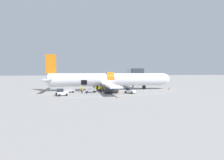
% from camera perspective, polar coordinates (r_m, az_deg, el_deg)
% --- Properties ---
extents(ground_plane, '(500.00, 500.00, 0.00)m').
position_cam_1_polar(ground_plane, '(51.55, 0.43, -3.54)').
color(ground_plane, gray).
extents(apron_marking_line, '(24.71, 3.29, 0.01)m').
position_cam_1_polar(apron_marking_line, '(40.91, 2.28, -5.14)').
color(apron_marking_line, silver).
rests_on(apron_marking_line, ground_plane).
extents(jet_bridge_stub, '(3.93, 10.88, 6.75)m').
position_cam_1_polar(jet_bridge_stub, '(62.52, 7.19, 2.02)').
color(jet_bridge_stub, '#4C4C51').
rests_on(jet_bridge_stub, ground_plane).
extents(airplane, '(40.17, 32.52, 10.65)m').
position_cam_1_polar(airplane, '(53.81, -1.22, 0.01)').
color(airplane, silver).
rests_on(airplane, ground_plane).
extents(baggage_tug_lead, '(2.81, 2.85, 1.55)m').
position_cam_1_polar(baggage_tug_lead, '(45.56, 5.81, -3.53)').
color(baggage_tug_lead, silver).
rests_on(baggage_tug_lead, ground_plane).
extents(baggage_tug_mid, '(2.97, 2.43, 1.69)m').
position_cam_1_polar(baggage_tug_mid, '(42.37, -16.16, -4.01)').
color(baggage_tug_mid, silver).
rests_on(baggage_tug_mid, ground_plane).
extents(baggage_cart_loading, '(3.68, 2.02, 1.03)m').
position_cam_1_polar(baggage_cart_loading, '(47.42, -6.87, -3.48)').
color(baggage_cart_loading, '#999BA0').
rests_on(baggage_cart_loading, ground_plane).
extents(baggage_cart_queued, '(3.90, 2.26, 0.91)m').
position_cam_1_polar(baggage_cart_queued, '(48.60, -13.66, -3.45)').
color(baggage_cart_queued, '#B7BABF').
rests_on(baggage_cart_queued, ground_plane).
extents(ground_crew_loader_a, '(0.49, 0.52, 1.58)m').
position_cam_1_polar(ground_crew_loader_a, '(49.48, -5.35, -2.84)').
color(ground_crew_loader_a, black).
rests_on(ground_crew_loader_a, ground_plane).
extents(ground_crew_loader_b, '(0.48, 0.56, 1.63)m').
position_cam_1_polar(ground_crew_loader_b, '(48.95, -4.31, -2.87)').
color(ground_crew_loader_b, '#2D2D33').
rests_on(ground_crew_loader_b, ground_plane).
extents(ground_crew_driver, '(0.54, 0.54, 1.68)m').
position_cam_1_polar(ground_crew_driver, '(47.77, -3.54, -2.97)').
color(ground_crew_driver, black).
rests_on(ground_crew_driver, ground_plane).
extents(ground_crew_supervisor, '(0.59, 0.55, 1.78)m').
position_cam_1_polar(ground_crew_supervisor, '(49.42, -9.97, -2.76)').
color(ground_crew_supervisor, black).
rests_on(ground_crew_supervisor, ground_plane).
extents(ground_crew_helper, '(0.58, 0.42, 1.67)m').
position_cam_1_polar(ground_crew_helper, '(49.47, -2.76, -2.78)').
color(ground_crew_helper, black).
rests_on(ground_crew_helper, ground_plane).
extents(ground_crew_marshal, '(0.45, 0.53, 1.54)m').
position_cam_1_polar(ground_crew_marshal, '(45.96, -9.75, -3.31)').
color(ground_crew_marshal, '#2D2D33').
rests_on(ground_crew_marshal, ground_plane).
extents(suitcase_on_tarmac_upright, '(0.38, 0.27, 0.60)m').
position_cam_1_polar(suitcase_on_tarmac_upright, '(45.21, -8.35, -4.12)').
color(suitcase_on_tarmac_upright, '#1E2347').
rests_on(suitcase_on_tarmac_upright, ground_plane).
extents(safety_cone_nose, '(0.64, 0.64, 0.70)m').
position_cam_1_polar(safety_cone_nose, '(59.00, 18.10, -2.57)').
color(safety_cone_nose, black).
rests_on(safety_cone_nose, ground_plane).
extents(safety_cone_engine_left, '(0.58, 0.58, 0.67)m').
position_cam_1_polar(safety_cone_engine_left, '(37.57, 1.69, -5.35)').
color(safety_cone_engine_left, black).
rests_on(safety_cone_engine_left, ground_plane).
extents(safety_cone_wingtip, '(0.44, 0.44, 0.66)m').
position_cam_1_polar(safety_cone_wingtip, '(47.03, 2.16, -3.76)').
color(safety_cone_wingtip, black).
rests_on(safety_cone_wingtip, ground_plane).
extents(safety_cone_tail, '(0.51, 0.51, 0.71)m').
position_cam_1_polar(safety_cone_tail, '(52.44, -21.17, -3.25)').
color(safety_cone_tail, black).
rests_on(safety_cone_tail, ground_plane).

